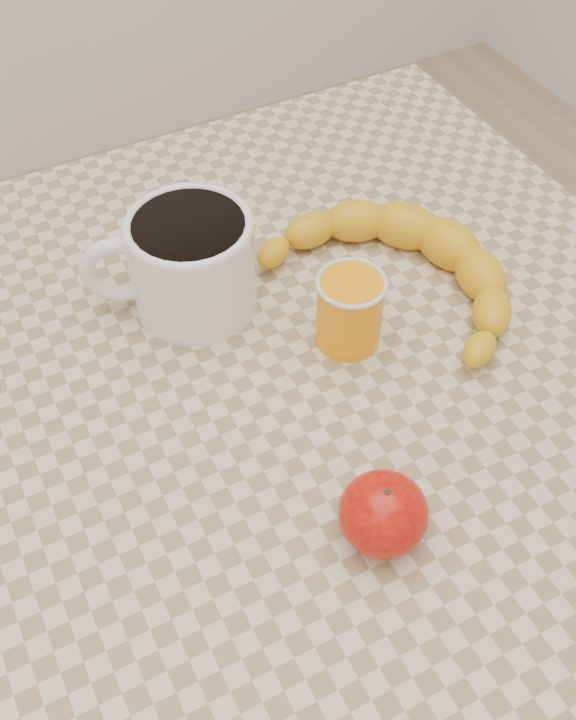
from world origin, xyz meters
name	(u,v)px	position (x,y,z in m)	size (l,w,h in m)	color
ground	(288,670)	(0.00, 0.00, 0.00)	(3.00, 3.00, 0.00)	tan
table	(288,430)	(0.00, 0.00, 0.66)	(0.80, 0.80, 0.75)	beige
coffee_mug	(189,260)	(-0.04, 0.12, 0.80)	(0.18, 0.15, 0.10)	white
orange_juice_glass	(350,310)	(0.07, 0.01, 0.79)	(0.06, 0.06, 0.07)	orange
apple	(383,514)	(-0.01, -0.17, 0.78)	(0.08, 0.08, 0.06)	#8B0704
banana	(402,270)	(0.15, 0.05, 0.77)	(0.29, 0.35, 0.05)	gold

